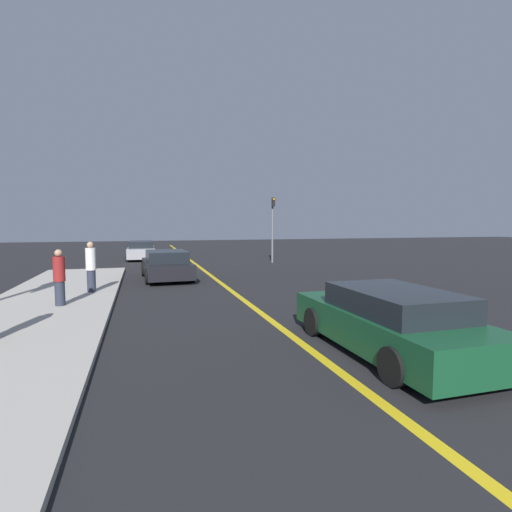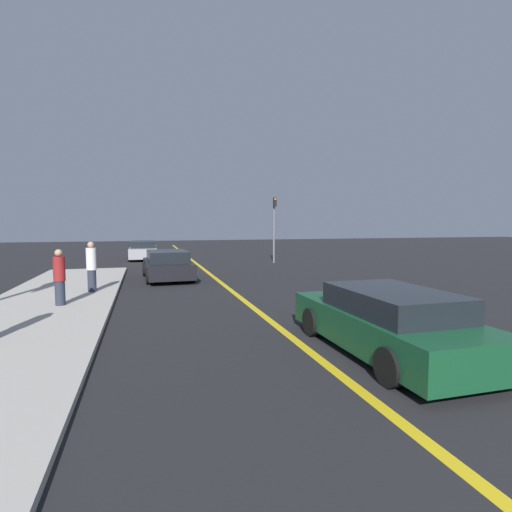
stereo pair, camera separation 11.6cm
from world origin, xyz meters
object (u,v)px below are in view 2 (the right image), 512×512
(car_ahead_center, at_px, (168,265))
(traffic_light, at_px, (274,223))
(car_far_distant, at_px, (143,250))
(pedestrian_far_standing, at_px, (92,267))
(pedestrian_mid_group, at_px, (59,277))
(car_near_right_lane, at_px, (387,322))

(car_ahead_center, height_order, traffic_light, traffic_light)
(car_far_distant, distance_m, pedestrian_far_standing, 13.91)
(pedestrian_mid_group, bearing_deg, car_near_right_lane, -41.18)
(car_near_right_lane, height_order, pedestrian_mid_group, pedestrian_mid_group)
(traffic_light, bearing_deg, car_far_distant, 148.98)
(car_near_right_lane, xyz_separation_m, pedestrian_mid_group, (-6.84, 5.99, 0.32))
(car_near_right_lane, bearing_deg, pedestrian_far_standing, 126.74)
(car_ahead_center, distance_m, traffic_light, 9.12)
(car_near_right_lane, relative_size, pedestrian_far_standing, 2.69)
(car_ahead_center, distance_m, pedestrian_mid_group, 6.49)
(car_ahead_center, bearing_deg, pedestrian_far_standing, -132.34)
(pedestrian_far_standing, bearing_deg, car_near_right_lane, -52.72)
(car_ahead_center, height_order, car_far_distant, car_ahead_center)
(pedestrian_far_standing, relative_size, traffic_light, 0.43)
(pedestrian_far_standing, distance_m, traffic_light, 13.28)
(car_far_distant, height_order, pedestrian_mid_group, pedestrian_mid_group)
(car_far_distant, distance_m, traffic_light, 9.45)
(car_near_right_lane, relative_size, traffic_light, 1.15)
(traffic_light, bearing_deg, pedestrian_mid_group, -132.31)
(car_near_right_lane, bearing_deg, car_ahead_center, 106.28)
(car_near_right_lane, distance_m, car_far_distant, 22.46)
(pedestrian_mid_group, relative_size, traffic_light, 0.40)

